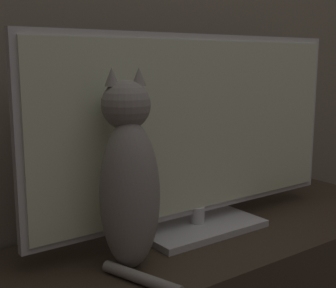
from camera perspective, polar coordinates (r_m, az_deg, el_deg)
The scene contains 2 objects.
tv at distance 1.40m, azimuth 3.75°, elevation 1.14°, with size 1.10×0.23×0.59m.
cat at distance 1.15m, azimuth -4.77°, elevation -4.44°, with size 0.18×0.30×0.50m.
Camera 1 is at (-0.88, -0.07, 0.93)m, focal length 50.00 mm.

